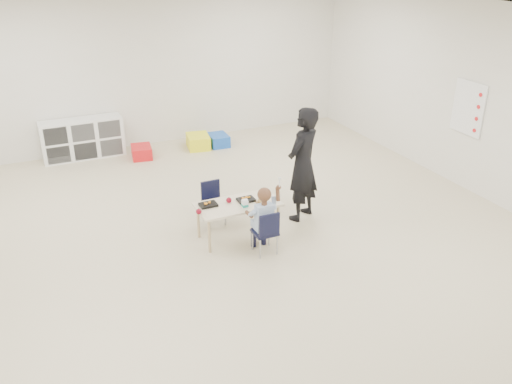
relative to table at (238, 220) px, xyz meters
name	(u,v)px	position (x,y,z in m)	size (l,w,h in m)	color
room	(240,151)	(-0.17, -0.50, 1.15)	(9.00, 9.02, 2.80)	beige
table	(238,220)	(0.00, 0.00, 0.00)	(1.07, 0.54, 0.49)	beige
chair_near	(265,231)	(0.15, -0.49, 0.04)	(0.28, 0.27, 0.59)	black
chair_far	(214,204)	(-0.15, 0.49, 0.04)	(0.28, 0.27, 0.59)	black
child	(265,219)	(0.15, -0.49, 0.21)	(0.39, 0.39, 0.92)	#A4BEDE
lunch_tray_near	(246,200)	(0.12, 0.03, 0.25)	(0.22, 0.16, 0.03)	black
lunch_tray_far	(208,205)	(-0.37, 0.10, 0.25)	(0.22, 0.16, 0.03)	black
milk_carton	(245,204)	(0.04, -0.13, 0.29)	(0.07, 0.07, 0.10)	white
bread_roll	(261,201)	(0.27, -0.11, 0.27)	(0.09, 0.09, 0.07)	#B68A4A
apple_near	(229,200)	(-0.10, 0.07, 0.28)	(0.07, 0.07, 0.07)	maroon
apple_far	(199,212)	(-0.55, -0.07, 0.28)	(0.07, 0.07, 0.07)	maroon
cubby_shelf	(83,139)	(-1.37, 3.78, 0.10)	(1.40, 0.40, 0.70)	white
rules_poster	(468,108)	(3.81, 0.10, 1.00)	(0.02, 0.60, 0.80)	white
adult	(303,165)	(1.02, 0.15, 0.54)	(0.58, 0.38, 1.59)	black
bin_red	(142,152)	(-0.45, 3.33, -0.14)	(0.34, 0.44, 0.21)	red
bin_yellow	(198,141)	(0.63, 3.38, -0.13)	(0.39, 0.50, 0.25)	#FFFD1A
bin_blue	(218,140)	(1.01, 3.33, -0.14)	(0.34, 0.44, 0.21)	blue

